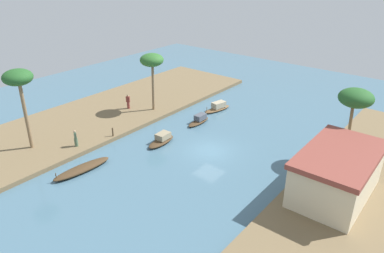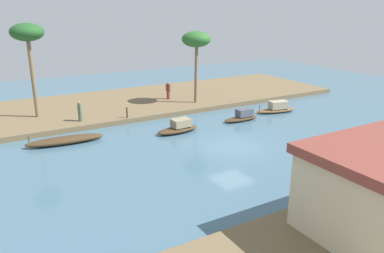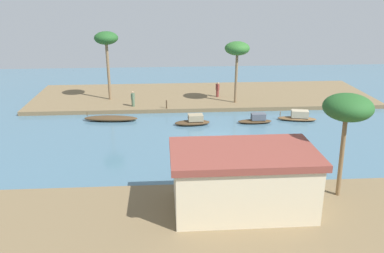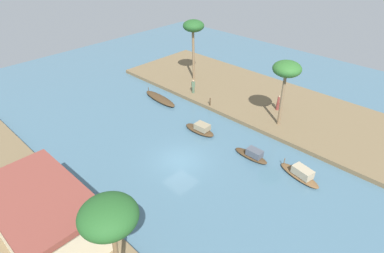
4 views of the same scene
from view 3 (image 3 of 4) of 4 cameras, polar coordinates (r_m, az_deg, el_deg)
river_water at (r=35.18m, az=3.63°, el=-2.10°), size 68.05×68.05×0.00m
riverbank_left at (r=48.82m, az=1.46°, el=4.29°), size 39.09×11.88×0.42m
riverbank_right at (r=22.38m, az=8.55°, el=-15.10°), size 39.09×11.88×0.42m
sampan_midstream at (r=39.15m, az=0.18°, el=0.76°), size 3.45×1.43×1.02m
sampan_foreground at (r=41.76m, az=14.56°, el=1.33°), size 3.92×1.88×1.04m
sampan_downstream_large at (r=40.11m, az=8.91°, el=0.95°), size 3.30×1.00×0.98m
sampan_near_left_bank at (r=41.11m, az=-11.24°, el=1.11°), size 5.36×1.68×0.86m
person_on_near_bank at (r=47.53m, az=3.58°, el=5.08°), size 0.46×0.48×1.72m
person_by_mooring at (r=44.08m, az=-8.22°, el=3.73°), size 0.45×0.45×1.65m
mooring_post at (r=43.04m, az=-3.57°, el=3.11°), size 0.14×0.14×0.89m
palm_tree_left_near at (r=44.26m, az=6.31°, el=10.60°), size 2.65×2.65×6.68m
palm_tree_left_far at (r=46.13m, az=-11.86°, el=11.70°), size 2.57×2.57×7.58m
palm_tree_right_tall at (r=25.33m, az=20.89°, el=2.34°), size 2.88×2.88×6.41m
riverside_building at (r=23.70m, az=7.07°, el=-7.28°), size 8.26×4.87×3.60m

